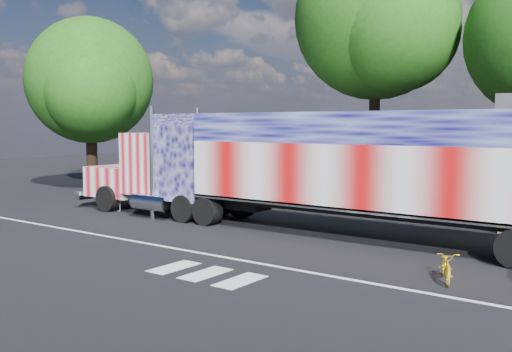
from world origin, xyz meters
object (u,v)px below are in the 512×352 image
Objects in this scene: coach_bus at (283,161)px; tree_n_mid at (378,18)px; bicycle at (447,266)px; tree_w_a at (91,81)px; woman at (117,195)px; semi_truck at (310,167)px.

coach_bus is 0.79× the size of tree_n_mid.
tree_w_a is at bearing 137.93° from bicycle.
bicycle is 27.81m from tree_w_a.
woman is (-2.55, -10.23, -1.19)m from coach_bus.
tree_w_a is (-14.55, -11.25, -4.01)m from tree_n_mid.
tree_w_a is (-19.23, 4.95, 4.32)m from semi_truck.
tree_w_a is (-9.24, 5.79, 6.07)m from woman.
tree_w_a reaches higher than woman.
tree_w_a is at bearing -142.28° from tree_n_mid.
semi_truck is at bearing -51.62° from coach_bus.
coach_bus is 11.54m from tree_n_mid.
coach_bus is at bearing -112.03° from tree_n_mid.
coach_bus is 10.61m from woman.
bicycle is at bearing -43.60° from coach_bus.
tree_n_mid is (2.76, 6.82, 8.89)m from coach_bus.
bicycle is at bearing -18.81° from tree_w_a.
tree_n_mid is (5.31, 17.05, 10.08)m from woman.
tree_n_mid is at bearing 106.10° from semi_truck.
bicycle is at bearing -61.02° from tree_n_mid.
semi_truck is 10.18m from woman.
semi_truck reaches higher than bicycle.
tree_n_mid is 1.49× the size of tree_w_a.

